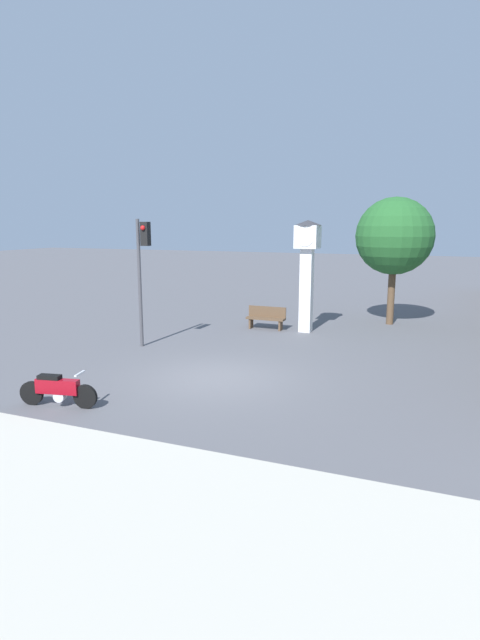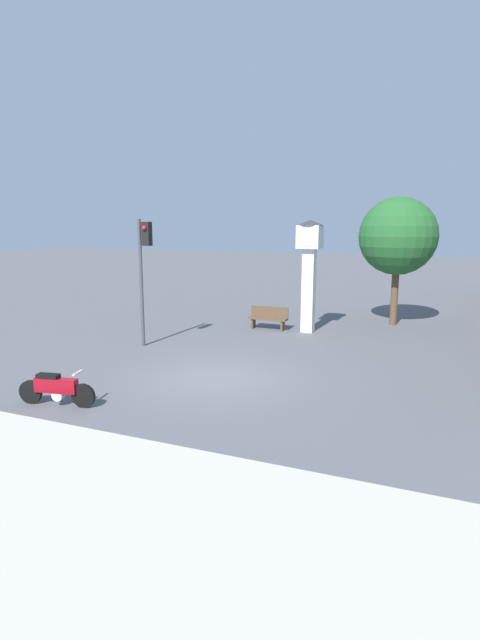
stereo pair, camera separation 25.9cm
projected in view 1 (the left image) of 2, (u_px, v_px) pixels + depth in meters
The scene contains 7 objects.
ground_plane at pixel (216, 378), 14.01m from camera, with size 120.00×120.00×0.00m, color #56565B.
sidewalk_strip at pixel (4, 518), 7.25m from camera, with size 36.00×6.00×0.10m.
motorcycle at pixel (58, 390), 11.75m from camera, with size 1.93×0.57×0.86m.
clock_tower at pixel (307, 259), 19.48m from camera, with size 1.06×1.06×4.40m.
traffic_light at pixel (142, 260), 17.04m from camera, with size 0.50×0.35×4.42m.
street_tree at pixel (394, 236), 20.83m from camera, with size 3.22×3.22×5.36m.
bench at pixel (266, 317), 20.44m from camera, with size 1.60×0.44×0.92m.
Camera 1 is at (5.63, -12.23, 4.26)m, focal length 28.00 mm.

